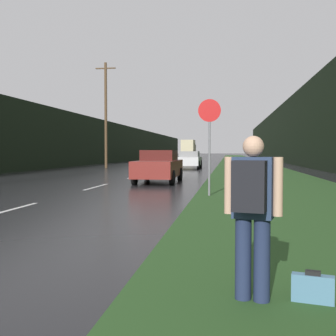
% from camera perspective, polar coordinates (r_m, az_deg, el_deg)
% --- Properties ---
extents(grass_verge, '(6.00, 240.00, 0.02)m').
position_cam_1_polar(grass_verge, '(42.42, 10.75, 0.26)').
color(grass_verge, '#26471E').
rests_on(grass_verge, ground_plane).
extents(lane_stripe_b, '(0.12, 3.00, 0.01)m').
position_cam_1_polar(lane_stripe_b, '(11.17, -20.82, -5.39)').
color(lane_stripe_b, silver).
rests_on(lane_stripe_b, ground_plane).
extents(lane_stripe_c, '(0.12, 3.00, 0.01)m').
position_cam_1_polar(lane_stripe_c, '(17.59, -9.69, -2.53)').
color(lane_stripe_c, silver).
rests_on(lane_stripe_c, ground_plane).
extents(lane_stripe_d, '(0.12, 3.00, 0.01)m').
position_cam_1_polar(lane_stripe_d, '(24.33, -4.63, -1.18)').
color(lane_stripe_d, silver).
rests_on(lane_stripe_d, ground_plane).
extents(treeline_far_side, '(2.00, 140.00, 5.20)m').
position_cam_1_polar(treeline_far_side, '(54.66, -8.51, 3.43)').
color(treeline_far_side, black).
rests_on(treeline_far_side, ground_plane).
extents(treeline_near_side, '(2.00, 140.00, 7.67)m').
position_cam_1_polar(treeline_near_side, '(53.00, 16.81, 4.74)').
color(treeline_near_side, black).
rests_on(treeline_near_side, ground_plane).
extents(utility_pole_far, '(1.80, 0.24, 9.29)m').
position_cam_1_polar(utility_pole_far, '(37.94, -8.42, 7.26)').
color(utility_pole_far, '#4C3823').
rests_on(utility_pole_far, ground_plane).
extents(stop_sign, '(0.74, 0.07, 3.16)m').
position_cam_1_polar(stop_sign, '(13.76, 5.63, 4.35)').
color(stop_sign, slate).
rests_on(stop_sign, ground_plane).
extents(hitchhiker_with_backpack, '(0.55, 0.46, 1.61)m').
position_cam_1_polar(hitchhiker_with_backpack, '(4.11, 11.33, -5.24)').
color(hitchhiker_with_backpack, '#1E2847').
rests_on(hitchhiker_with_backpack, ground_plane).
extents(suitcase, '(0.40, 0.20, 0.33)m').
position_cam_1_polar(suitcase, '(4.40, 19.02, -15.25)').
color(suitcase, teal).
rests_on(suitcase, ground_plane).
extents(car_passing_near, '(1.87, 4.68, 1.52)m').
position_cam_1_polar(car_passing_near, '(19.79, -1.25, 0.25)').
color(car_passing_near, maroon).
rests_on(car_passing_near, ground_plane).
extents(car_passing_far, '(1.95, 4.47, 1.48)m').
position_cam_1_polar(car_passing_far, '(35.17, 2.89, 1.12)').
color(car_passing_far, '#BCBCBC').
rests_on(car_passing_far, ground_plane).
extents(car_oncoming, '(1.82, 4.31, 1.44)m').
position_cam_1_polar(car_oncoming, '(53.68, 0.11, 1.48)').
color(car_oncoming, black).
rests_on(car_oncoming, ground_plane).
extents(delivery_truck, '(2.47, 7.57, 3.61)m').
position_cam_1_polar(delivery_truck, '(80.62, 2.82, 2.55)').
color(delivery_truck, '#6E684F').
rests_on(delivery_truck, ground_plane).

